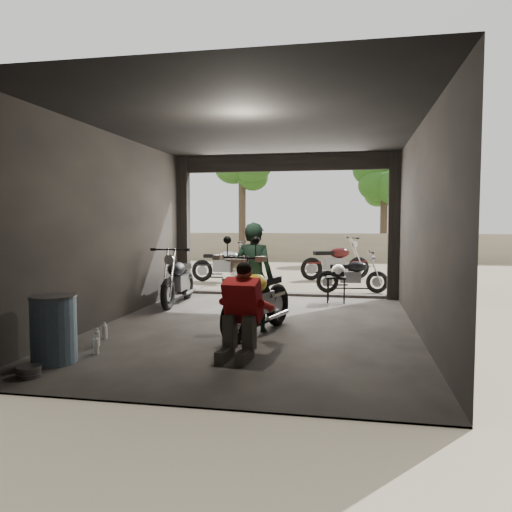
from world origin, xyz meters
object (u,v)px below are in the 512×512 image
at_px(mechanic, 240,313).
at_px(oil_drum, 54,330).
at_px(outside_bike_b, 335,258).
at_px(stool, 336,280).
at_px(sign_post, 442,234).
at_px(outside_bike_a, 225,261).
at_px(rider, 254,277).
at_px(helmet, 338,271).
at_px(left_bike, 178,276).
at_px(outside_bike_c, 352,272).
at_px(main_bike, 258,294).

xyz_separation_m(mechanic, oil_drum, (-2.14, -0.65, -0.17)).
xyz_separation_m(outside_bike_b, stool, (0.16, -4.26, -0.14)).
distance_m(outside_bike_b, sign_post, 3.46).
bearing_deg(outside_bike_b, stool, 158.86).
relative_size(outside_bike_a, stool, 3.08).
relative_size(rider, helmet, 5.78).
relative_size(left_bike, mechanic, 1.51).
distance_m(outside_bike_b, rider, 7.30).
relative_size(rider, stool, 3.04).
relative_size(stool, oil_drum, 0.68).
height_order(mechanic, stool, mechanic).
relative_size(rider, sign_post, 0.80).
height_order(outside_bike_c, oil_drum, outside_bike_c).
distance_m(outside_bike_a, mechanic, 7.92).
distance_m(outside_bike_a, stool, 4.45).
bearing_deg(oil_drum, outside_bike_a, 90.12).
bearing_deg(helmet, mechanic, -117.90).
distance_m(outside_bike_b, helmet, 4.33).
height_order(main_bike, outside_bike_a, main_bike).
height_order(outside_bike_c, rider, rider).
xyz_separation_m(stool, sign_post, (2.45, 2.12, 0.93)).
distance_m(main_bike, mechanic, 1.36).
bearing_deg(rider, sign_post, -116.91).
xyz_separation_m(left_bike, outside_bike_b, (3.02, 5.08, 0.03)).
bearing_deg(sign_post, left_bike, -147.31).
bearing_deg(mechanic, stool, 82.83).
height_order(outside_bike_c, stool, outside_bike_c).
bearing_deg(outside_bike_c, outside_bike_b, 3.67).
distance_m(left_bike, outside_bike_c, 4.25).
relative_size(outside_bike_b, mechanic, 1.59).
distance_m(main_bike, outside_bike_b, 7.49).
bearing_deg(outside_bike_b, left_bike, 125.95).
xyz_separation_m(left_bike, oil_drum, (0.00, -4.36, -0.18)).
relative_size(main_bike, stool, 3.34).
bearing_deg(left_bike, mechanic, -63.23).
relative_size(oil_drum, sign_post, 0.39).
bearing_deg(oil_drum, stool, 58.40).
xyz_separation_m(outside_bike_a, sign_post, (5.65, -0.97, 0.83)).
distance_m(main_bike, left_bike, 3.16).
relative_size(rider, oil_drum, 2.06).
bearing_deg(outside_bike_c, outside_bike_a, 60.08).
distance_m(outside_bike_c, sign_post, 2.37).
height_order(mechanic, sign_post, sign_post).
bearing_deg(sign_post, outside_bike_c, -160.48).
distance_m(main_bike, sign_post, 6.40).
distance_m(left_bike, rider, 2.95).
xyz_separation_m(stool, helmet, (0.04, -0.06, 0.21)).
height_order(outside_bike_a, outside_bike_c, outside_bike_a).
bearing_deg(helmet, outside_bike_c, 65.83).
distance_m(outside_bike_c, mechanic, 6.26).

